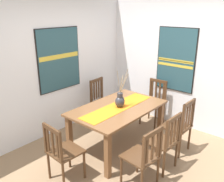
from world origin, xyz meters
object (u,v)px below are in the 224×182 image
dining_table (118,113)px  chair_4 (143,156)px  chair_3 (180,125)px  painting_on_side_wall (176,60)px  chair_2 (154,101)px  painting_on_back_wall (59,59)px  centerpiece_vase (120,101)px  chair_1 (101,100)px  chair_0 (62,151)px  chair_5 (164,140)px

dining_table → chair_4: 1.08m
chair_3 → painting_on_side_wall: painting_on_side_wall is taller
chair_3 → chair_4: chair_3 is taller
chair_2 → painting_on_back_wall: size_ratio=0.80×
dining_table → centerpiece_vase: (0.02, -0.03, 0.23)m
dining_table → painting_on_side_wall: (1.52, -0.25, 0.72)m
painting_on_back_wall → chair_1: bearing=-26.4°
chair_3 → painting_on_side_wall: 1.44m
chair_2 → chair_4: (-1.79, -0.92, -0.01)m
chair_4 → chair_3: bearing=1.2°
chair_0 → painting_on_side_wall: (2.71, -0.27, 0.90)m
dining_table → chair_0: size_ratio=1.82×
centerpiece_vase → chair_3: size_ratio=0.69×
chair_1 → chair_3: size_ratio=0.99×
chair_1 → chair_0: bearing=-152.8°
chair_3 → chair_4: bearing=-178.8°
chair_1 → chair_4: size_ratio=1.03×
chair_0 → painting_on_side_wall: bearing=-5.7°
centerpiece_vase → chair_5: (-0.05, -0.90, -0.40)m
chair_0 → chair_2: bearing=-0.1°
centerpiece_vase → painting_on_side_wall: size_ratio=0.52×
dining_table → chair_3: size_ratio=1.72×
chair_1 → chair_2: 1.12m
chair_5 → painting_on_back_wall: 2.41m
chair_4 → painting_on_back_wall: size_ratio=0.78×
dining_table → painting_on_back_wall: 1.52m
dining_table → chair_5: 0.94m
dining_table → chair_0: chair_0 is taller
chair_1 → painting_on_back_wall: painting_on_back_wall is taller
chair_1 → chair_4: bearing=-121.7°
chair_5 → painting_on_back_wall: (-0.15, 2.21, 0.95)m
chair_0 → chair_4: size_ratio=0.99×
centerpiece_vase → chair_3: (0.55, -0.85, -0.39)m
chair_2 → chair_4: 2.02m
chair_1 → painting_on_side_wall: painting_on_side_wall is taller
centerpiece_vase → chair_0: 1.28m
chair_4 → centerpiece_vase: bearing=56.4°
painting_on_back_wall → painting_on_side_wall: painting_on_back_wall is taller
dining_table → chair_4: size_ratio=1.79×
chair_1 → chair_2: (0.67, -0.90, -0.00)m
chair_0 → chair_2: chair_2 is taller
chair_1 → chair_2: bearing=-53.5°
chair_0 → chair_3: chair_3 is taller
chair_2 → dining_table: bearing=-179.3°
chair_0 → chair_5: size_ratio=0.97×
chair_0 → painting_on_back_wall: bearing=51.6°
painting_on_side_wall → dining_table: bearing=170.5°
centerpiece_vase → chair_5: centerpiece_vase is taller
chair_0 → chair_3: size_ratio=0.94×
dining_table → painting_on_side_wall: size_ratio=1.29×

